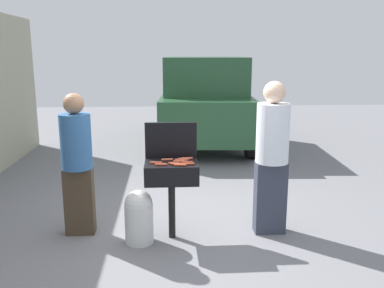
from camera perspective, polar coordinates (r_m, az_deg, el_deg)
name	(u,v)px	position (r m, az deg, el deg)	size (l,w,h in m)	color
ground_plane	(177,230)	(5.10, -2.16, -11.86)	(24.00, 24.00, 0.00)	slate
bbq_grill	(172,175)	(4.66, -2.86, -4.27)	(0.60, 0.44, 0.90)	black
grill_lid_open	(171,140)	(4.78, -2.95, 0.52)	(0.60, 0.05, 0.42)	black
hot_dog_0	(177,164)	(4.50, -2.12, -2.82)	(0.03, 0.03, 0.13)	#AD4228
hot_dog_1	(180,165)	(4.46, -1.61, -2.94)	(0.03, 0.03, 0.13)	#AD4228
hot_dog_2	(184,159)	(4.72, -1.09, -2.08)	(0.03, 0.03, 0.13)	#C6593D
hot_dog_3	(161,165)	(4.49, -4.35, -2.86)	(0.03, 0.03, 0.13)	#AD4228
hot_dog_4	(187,162)	(4.58, -0.72, -2.55)	(0.03, 0.03, 0.13)	#AD4228
hot_dog_5	(179,161)	(4.62, -1.85, -2.40)	(0.03, 0.03, 0.13)	#C6593D
hot_dog_6	(167,160)	(4.70, -3.48, -2.17)	(0.03, 0.03, 0.13)	#C6593D
hot_dog_7	(182,160)	(4.65, -1.40, -2.30)	(0.03, 0.03, 0.13)	#AD4228
hot_dog_8	(187,158)	(4.75, -0.68, -1.99)	(0.03, 0.03, 0.13)	#B74C33
hot_dog_9	(156,163)	(4.57, -4.99, -2.60)	(0.03, 0.03, 0.13)	#AD4228
hot_dog_10	(180,160)	(4.69, -1.61, -2.19)	(0.03, 0.03, 0.13)	#B74C33
hot_dog_11	(188,164)	(4.51, -0.49, -2.78)	(0.03, 0.03, 0.13)	#AD4228
hot_dog_12	(174,163)	(4.55, -2.47, -2.66)	(0.03, 0.03, 0.13)	#AD4228
propane_tank	(139,216)	(4.71, -7.38, -9.82)	(0.32, 0.32, 0.62)	silver
person_left	(77,160)	(4.90, -15.68, -2.10)	(0.35, 0.35, 1.67)	#3F3323
person_right	(272,153)	(4.83, 11.03, -1.21)	(0.38, 0.38, 1.80)	#333847
parked_minivan	(205,100)	(9.72, 1.77, 6.10)	(2.26, 4.51, 2.02)	#234C2D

